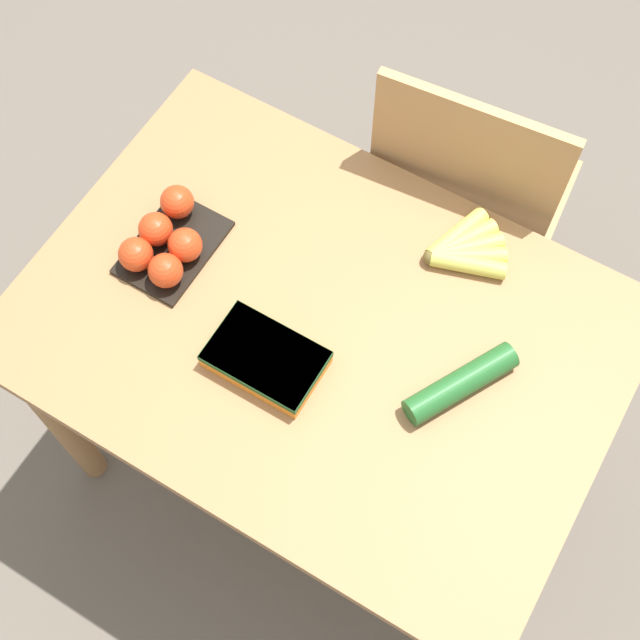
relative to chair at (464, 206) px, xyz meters
The scene contains 7 objects.
ground_plane 0.74m from the chair, 96.81° to the right, with size 12.00×12.00×0.00m, color #665B51.
dining_table 0.56m from the chair, 96.81° to the right, with size 1.08×0.77×0.77m.
chair is the anchor object (origin of this frame).
banana_bunch 0.40m from the chair, 71.64° to the right, with size 0.16×0.16×0.03m.
tomato_pack 0.74m from the chair, 125.79° to the right, with size 0.14×0.21×0.08m.
carrot_bag 0.72m from the chair, 99.62° to the right, with size 0.20×0.13×0.04m.
cucumber_near 0.63m from the chair, 68.16° to the right, with size 0.15×0.21×0.05m.
Camera 1 is at (0.36, -0.60, 2.23)m, focal length 50.00 mm.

